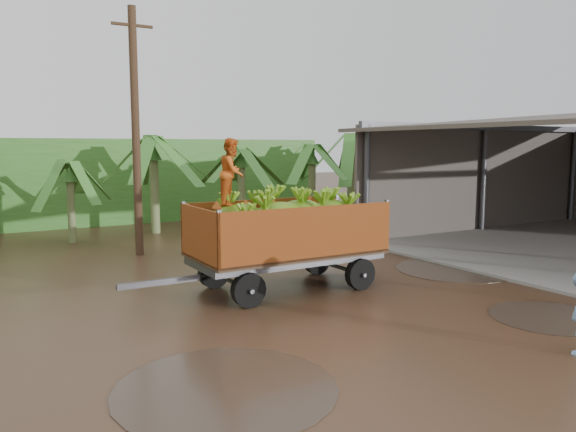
# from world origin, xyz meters

# --- Properties ---
(ground) EXTENTS (100.00, 100.00, 0.00)m
(ground) POSITION_xyz_m (0.00, 0.00, 0.00)
(ground) COLOR black
(ground) RESTS_ON ground
(hedge_north) EXTENTS (22.00, 3.00, 3.60)m
(hedge_north) POSITION_xyz_m (-2.00, 16.00, 1.80)
(hedge_north) COLOR #2D661E
(hedge_north) RESTS_ON ground
(banana_trailer) EXTENTS (6.03, 2.12, 3.46)m
(banana_trailer) POSITION_xyz_m (-0.06, 1.89, 1.31)
(banana_trailer) COLOR #AC4E18
(banana_trailer) RESTS_ON ground
(utility_pole) EXTENTS (1.20, 0.24, 7.33)m
(utility_pole) POSITION_xyz_m (-1.82, 7.72, 3.72)
(utility_pole) COLOR #47301E
(utility_pole) RESTS_ON ground
(banana_plants) EXTENTS (24.04, 20.59, 4.33)m
(banana_plants) POSITION_xyz_m (-5.46, 6.66, 1.90)
(banana_plants) COLOR #2D661E
(banana_plants) RESTS_ON ground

